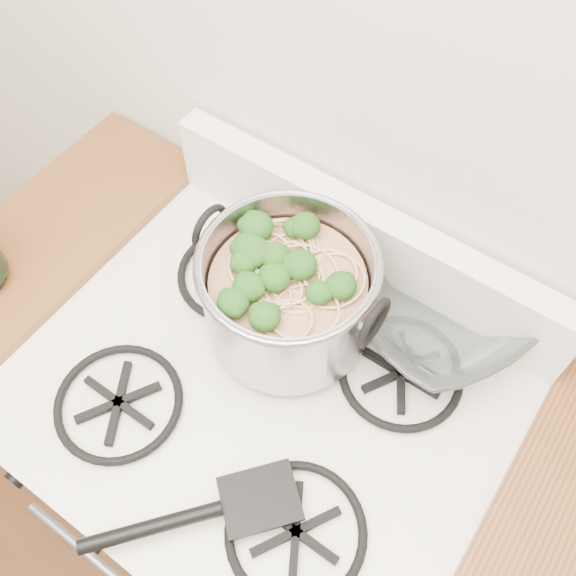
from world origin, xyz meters
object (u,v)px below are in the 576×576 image
at_px(gas_range, 268,476).
at_px(spatula, 260,497).
at_px(glass_bowl, 437,308).
at_px(stock_pot, 288,295).

distance_m(gas_range, spatula, 0.53).
bearing_deg(glass_bowl, spatula, -98.10).
distance_m(gas_range, glass_bowl, 0.60).
xyz_separation_m(stock_pot, glass_bowl, (0.19, 0.16, -0.07)).
bearing_deg(gas_range, glass_bowl, 59.58).
relative_size(spatula, glass_bowl, 2.48).
height_order(spatula, glass_bowl, glass_bowl).
relative_size(stock_pot, glass_bowl, 2.46).
height_order(stock_pot, spatula, stock_pot).
bearing_deg(spatula, stock_pot, 156.89).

